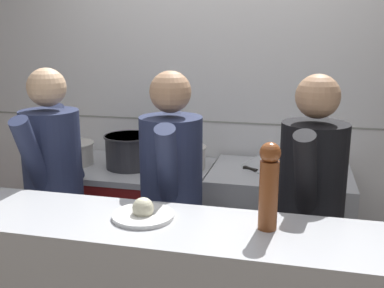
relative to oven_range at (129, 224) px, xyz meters
name	(u,v)px	position (x,y,z in m)	size (l,w,h in m)	color
wall_back_tiled	(221,101)	(0.59, 0.40, 0.86)	(8.00, 0.06, 2.60)	white
oven_range	(129,224)	(0.00, 0.00, 0.00)	(1.17, 0.71, 0.88)	maroon
prep_counter	(277,237)	(1.07, 0.00, 0.01)	(0.90, 0.65, 0.91)	#B7BABF
stock_pot	(71,153)	(-0.40, -0.05, 0.52)	(0.33, 0.33, 0.16)	beige
sauce_pot	(130,150)	(0.04, -0.02, 0.56)	(0.35, 0.35, 0.23)	#2D2D33
braising_pot	(186,156)	(0.42, 0.05, 0.52)	(0.28, 0.28, 0.15)	beige
mixing_bowl_steel	(262,160)	(0.94, 0.08, 0.52)	(0.28, 0.28, 0.10)	#B7BABF
chefs_knife	(262,173)	(0.96, -0.08, 0.48)	(0.33, 0.24, 0.02)	#B7BABF
plated_dish_appetiser	(143,213)	(0.56, -1.20, 0.62)	(0.26, 0.26, 0.09)	white
pepper_mill	(269,184)	(1.07, -1.18, 0.78)	(0.08, 0.08, 0.35)	brown
chef_head_cook	(55,193)	(-0.18, -0.65, 0.45)	(0.35, 0.70, 1.61)	black
chef_sous	(172,205)	(0.53, -0.68, 0.45)	(0.38, 0.70, 1.61)	black
chef_line	(310,216)	(1.24, -0.65, 0.45)	(0.38, 0.70, 1.60)	black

